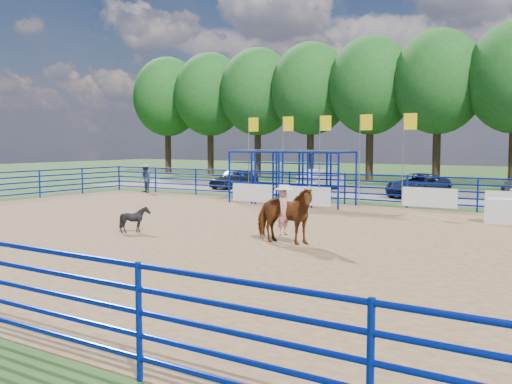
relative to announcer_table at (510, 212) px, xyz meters
The scene contains 13 objects.
ground 10.51m from the announcer_table, 137.25° to the right, with size 120.00×120.00×0.00m, color #2F5120.
arena_dirt 10.51m from the announcer_table, 137.25° to the right, with size 30.00×20.00×0.02m, color #95704A.
gravel_strip 12.53m from the announcer_table, 127.97° to the left, with size 40.00×10.00×0.01m, color slate.
announcer_table is the anchor object (origin of this frame).
horse_and_rider 9.31m from the announcer_table, 121.83° to the right, with size 2.01×0.96×2.39m.
calf 13.28m from the announcer_table, 139.05° to the right, with size 0.70×0.79×0.87m, color black.
spectator_cowboy 20.15m from the announcer_table, behind, with size 0.94×0.85×1.64m.
car_a 19.37m from the announcer_table, 155.60° to the left, with size 1.47×3.65×1.24m, color black.
car_b 15.71m from the announcer_table, 141.33° to the left, with size 1.36×3.91×1.29m, color gray.
car_c 10.48m from the announcer_table, 124.46° to the left, with size 2.10×4.55×1.26m, color #141934.
perimeter_fence 10.50m from the announcer_table, 137.25° to the right, with size 30.10×20.10×1.50m.
chute_assembly 9.79m from the announcer_table, 169.89° to the left, with size 19.32×2.41×4.20m.
treeline 21.58m from the announcer_table, 112.21° to the left, with size 56.40×6.40×11.24m.
Camera 1 is at (10.90, -15.01, 2.96)m, focal length 40.00 mm.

